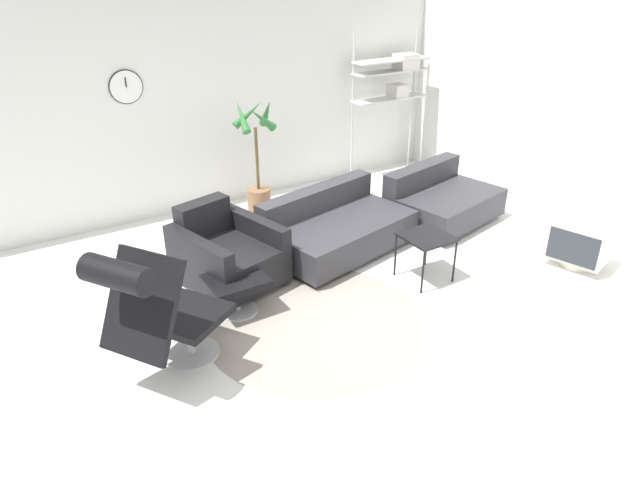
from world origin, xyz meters
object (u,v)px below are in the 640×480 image
couch_second (441,202)px  side_table (426,240)px  ottoman (236,286)px  potted_plant (257,168)px  lounge_chair (154,304)px  couch_low (336,229)px  crt_television (580,243)px  armchair_red (227,256)px  shelf_unit (396,77)px

couch_second → side_table: 1.46m
ottoman → side_table: (1.79, -0.44, 0.15)m
side_table → potted_plant: potted_plant is taller
lounge_chair → ottoman: 1.07m
couch_low → crt_television: couch_low is taller
couch_second → crt_television: (0.39, -1.58, 0.03)m
crt_television → armchair_red: bearing=46.9°
ottoman → couch_low: size_ratio=0.30×
lounge_chair → armchair_red: bearing=104.5°
ottoman → armchair_red: armchair_red is taller
armchair_red → couch_low: armchair_red is taller
lounge_chair → potted_plant: bearing=107.8°
potted_plant → crt_television: bearing=-54.2°
ottoman → armchair_red: (0.14, 0.52, 0.02)m
couch_low → shelf_unit: 2.78m
ottoman → side_table: size_ratio=1.11×
couch_second → armchair_red: bearing=-11.9°
ottoman → couch_second: bearing=10.0°
couch_low → side_table: couch_low is taller
couch_low → ottoman: bearing=9.3°
lounge_chair → side_table: lounge_chair is taller
ottoman → shelf_unit: (3.40, 2.12, 1.11)m
couch_low → couch_second: 1.48m
side_table → crt_television: (1.48, -0.64, -0.15)m
armchair_red → couch_low: size_ratio=0.64×
ottoman → shelf_unit: bearing=31.9°
lounge_chair → shelf_unit: bearing=89.5°
ottoman → crt_television: crt_television is taller
lounge_chair → side_table: 2.64m
couch_low → side_table: bearing=99.5°
lounge_chair → shelf_unit: shelf_unit is taller
potted_plant → shelf_unit: shelf_unit is taller
lounge_chair → potted_plant: size_ratio=0.81×
ottoman → couch_low: couch_low is taller
shelf_unit → side_table: bearing=-122.3°
ottoman → shelf_unit: 4.16m
ottoman → armchair_red: size_ratio=0.47×
lounge_chair → side_table: bearing=59.6°
couch_low → couch_second: bearing=167.0°
armchair_red → shelf_unit: bearing=-168.1°
side_table → potted_plant: size_ratio=0.33×
side_table → shelf_unit: size_ratio=0.24×
ottoman → crt_television: (3.27, -1.07, 0.00)m
ottoman → shelf_unit: shelf_unit is taller
couch_second → lounge_chair: bearing=3.9°
ottoman → shelf_unit: size_ratio=0.26×
armchair_red → side_table: size_ratio=2.34×
lounge_chair → couch_low: bearing=83.1°
crt_television → potted_plant: potted_plant is taller
shelf_unit → armchair_red: bearing=-153.9°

